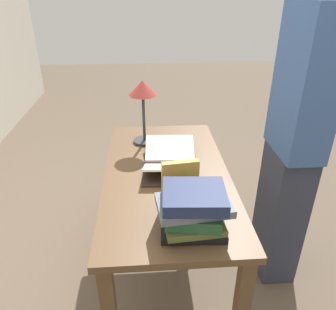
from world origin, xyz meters
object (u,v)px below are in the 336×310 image
(open_book, at_px, (170,160))
(person_reader, at_px, (293,146))
(reading_lamp, at_px, (143,95))
(coffee_mug, at_px, (175,181))
(book_standing_upright, at_px, (180,184))
(book_stack_tall, at_px, (194,211))

(open_book, xyz_separation_m, person_reader, (-0.10, -0.66, 0.11))
(reading_lamp, xyz_separation_m, coffee_mug, (-0.55, -0.15, -0.27))
(reading_lamp, distance_m, coffee_mug, 0.63)
(book_standing_upright, xyz_separation_m, reading_lamp, (0.68, 0.16, 0.20))
(book_stack_tall, bearing_deg, open_book, 5.25)
(book_standing_upright, relative_size, coffee_mug, 2.14)
(coffee_mug, bearing_deg, open_book, 0.90)
(open_book, bearing_deg, book_standing_upright, -174.25)
(reading_lamp, bearing_deg, open_book, -154.93)
(open_book, height_order, book_standing_upright, book_standing_upright)
(reading_lamp, height_order, coffee_mug, reading_lamp)
(book_standing_upright, bearing_deg, book_stack_tall, -175.91)
(book_standing_upright, height_order, person_reader, person_reader)
(open_book, distance_m, reading_lamp, 0.44)
(book_stack_tall, xyz_separation_m, person_reader, (0.47, -0.60, 0.04))
(open_book, relative_size, reading_lamp, 1.21)
(reading_lamp, bearing_deg, person_reader, -116.55)
(open_book, xyz_separation_m, book_stack_tall, (-0.56, -0.05, 0.08))
(book_stack_tall, relative_size, person_reader, 0.17)
(book_standing_upright, distance_m, reading_lamp, 0.73)
(book_standing_upright, bearing_deg, reading_lamp, 5.80)
(reading_lamp, height_order, person_reader, person_reader)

